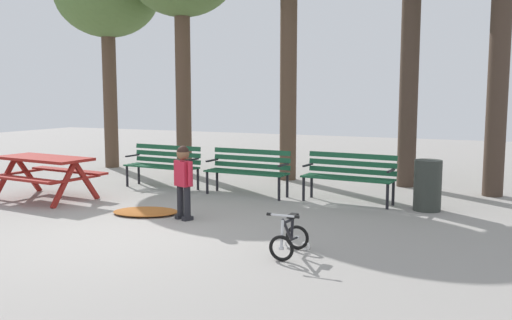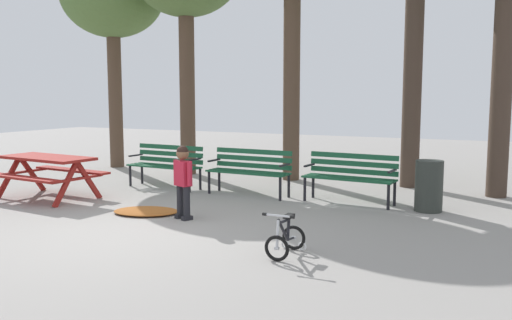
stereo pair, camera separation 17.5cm
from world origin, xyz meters
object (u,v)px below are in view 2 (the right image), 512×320
object	(u,v)px
park_bench_right	(350,174)
trash_bin	(429,186)
park_bench_left	(250,168)
picnic_table	(47,166)
child_standing	(183,176)
park_bench_far_left	(167,162)
kids_bicycle	(286,238)

from	to	relation	value
park_bench_right	trash_bin	xyz separation A→B (m)	(1.34, -0.13, -0.10)
park_bench_left	trash_bin	world-z (taller)	park_bench_left
picnic_table	child_standing	size ratio (longest dim) A/B	1.71
park_bench_far_left	trash_bin	xyz separation A→B (m)	(5.14, -0.06, -0.10)
child_standing	kids_bicycle	world-z (taller)	child_standing
child_standing	kids_bicycle	bearing A→B (deg)	-26.36
picnic_table	kids_bicycle	xyz separation A→B (m)	(5.26, -1.39, -0.39)
child_standing	trash_bin	world-z (taller)	child_standing
park_bench_far_left	park_bench_right	size ratio (longest dim) A/B	1.00
park_bench_far_left	park_bench_left	world-z (taller)	same
trash_bin	park_bench_far_left	bearing A→B (deg)	179.37
park_bench_right	park_bench_left	bearing A→B (deg)	-177.27
park_bench_left	child_standing	distance (m)	2.25
picnic_table	park_bench_far_left	world-z (taller)	park_bench_far_left
kids_bicycle	park_bench_right	bearing A→B (deg)	93.55
trash_bin	park_bench_left	bearing A→B (deg)	179.35
child_standing	trash_bin	bearing A→B (deg)	34.23
park_bench_right	child_standing	size ratio (longest dim) A/B	1.45
kids_bicycle	park_bench_left	bearing A→B (deg)	122.67
park_bench_left	child_standing	world-z (taller)	child_standing
picnic_table	park_bench_left	bearing A→B (deg)	31.18
park_bench_right	kids_bicycle	bearing A→B (deg)	-86.45
picnic_table	trash_bin	xyz separation A→B (m)	(6.39, 1.87, -0.18)
park_bench_right	child_standing	distance (m)	3.02
picnic_table	park_bench_right	distance (m)	5.43
picnic_table	kids_bicycle	world-z (taller)	picnic_table
trash_bin	kids_bicycle	bearing A→B (deg)	-109.05
picnic_table	park_bench_right	world-z (taller)	park_bench_right
park_bench_right	trash_bin	size ratio (longest dim) A/B	1.97
child_standing	kids_bicycle	xyz separation A→B (m)	(2.12, -1.05, -0.46)
kids_bicycle	trash_bin	size ratio (longest dim) A/B	0.68
child_standing	kids_bicycle	size ratio (longest dim) A/B	1.99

